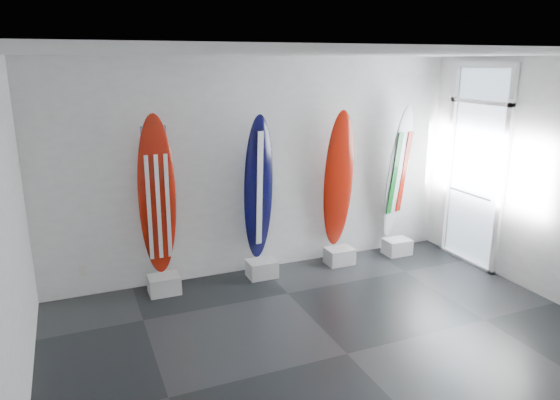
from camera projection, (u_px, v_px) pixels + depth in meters
name	position (u px, v px, depth m)	size (l,w,h in m)	color
floor	(347.00, 354.00, 5.30)	(6.00, 6.00, 0.00)	black
ceiling	(359.00, 54.00, 4.51)	(6.00, 6.00, 0.00)	white
wall_back	(261.00, 167.00, 7.13)	(6.00, 6.00, 0.00)	silver
wall_left	(2.00, 262.00, 3.79)	(5.00, 5.00, 0.00)	silver
display_block_usa	(164.00, 285.00, 6.66)	(0.40, 0.30, 0.24)	silver
surfboard_usa	(157.00, 196.00, 6.44)	(0.47, 0.08, 2.09)	maroon
display_block_navy	(262.00, 269.00, 7.17)	(0.40, 0.30, 0.24)	silver
surfboard_navy	(259.00, 189.00, 6.96)	(0.46, 0.08, 2.03)	black
display_block_swiss	(339.00, 256.00, 7.63)	(0.40, 0.30, 0.24)	silver
surfboard_swiss	(339.00, 180.00, 7.42)	(0.46, 0.08, 2.05)	maroon
display_block_italy	(397.00, 247.00, 8.01)	(0.40, 0.30, 0.24)	silver
surfboard_italy	(398.00, 173.00, 7.79)	(0.47, 0.08, 2.10)	silver
wall_outlet	(82.00, 271.00, 6.50)	(0.09, 0.02, 0.13)	silver
glass_door	(475.00, 169.00, 7.41)	(0.12, 1.16, 2.85)	white
balcony	(534.00, 219.00, 8.15)	(2.80, 2.20, 1.20)	slate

